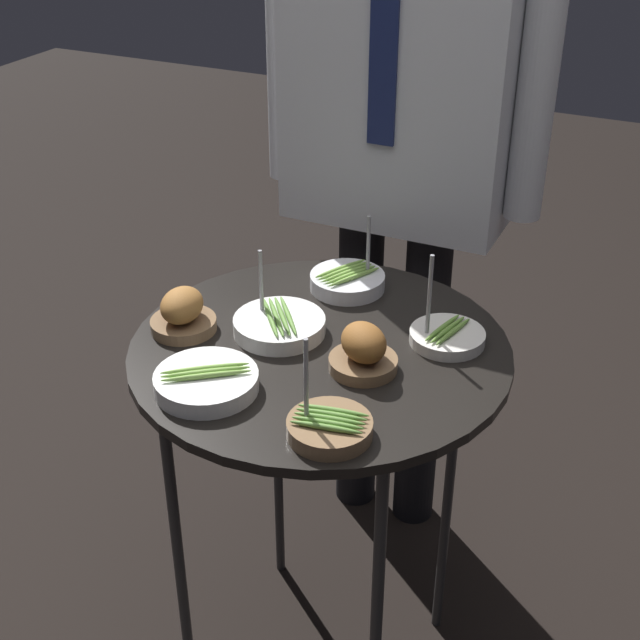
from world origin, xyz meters
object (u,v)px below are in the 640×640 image
at_px(bowl_asparagus_center, 279,325).
at_px(bowl_asparagus_front_center, 206,381).
at_px(bowl_asparagus_mid_right, 348,281).
at_px(bowl_asparagus_back_right, 329,426).
at_px(bowl_roast_front_left, 363,351).
at_px(serving_cart, 320,378).
at_px(bowl_asparagus_far_rim, 447,336).
at_px(bowl_roast_front_right, 183,313).
at_px(waiter_figure, 402,112).

xyz_separation_m(bowl_asparagus_center, bowl_asparagus_front_center, (-0.02, -0.20, -0.00)).
bearing_deg(bowl_asparagus_mid_right, bowl_asparagus_back_right, -69.77).
distance_m(bowl_asparagus_mid_right, bowl_roast_front_left, 0.27).
xyz_separation_m(serving_cart, bowl_asparagus_back_right, (0.11, -0.21, 0.08)).
distance_m(bowl_roast_front_left, bowl_asparagus_back_right, 0.18).
xyz_separation_m(bowl_asparagus_mid_right, bowl_asparagus_far_rim, (0.23, -0.10, -0.00)).
relative_size(serving_cart, bowl_asparagus_mid_right, 5.43).
height_order(bowl_roast_front_left, bowl_asparagus_back_right, bowl_asparagus_back_right).
height_order(bowl_asparagus_far_rim, bowl_roast_front_right, bowl_asparagus_far_rim).
bearing_deg(waiter_figure, bowl_asparagus_center, -92.75).
bearing_deg(bowl_roast_front_right, waiter_figure, 72.40).
height_order(bowl_asparagus_center, bowl_asparagus_mid_right, bowl_asparagus_mid_right).
bearing_deg(bowl_asparagus_far_rim, bowl_roast_front_right, -160.14).
bearing_deg(bowl_asparagus_back_right, bowl_roast_front_left, 97.14).
relative_size(bowl_asparagus_far_rim, waiter_figure, 0.10).
bearing_deg(bowl_asparagus_center, bowl_asparagus_mid_right, 77.94).
relative_size(bowl_asparagus_mid_right, bowl_roast_front_left, 1.26).
bearing_deg(bowl_roast_front_left, bowl_asparagus_front_center, -141.67).
xyz_separation_m(bowl_asparagus_front_center, waiter_figure, (0.05, 0.69, 0.23)).
bearing_deg(serving_cart, bowl_asparagus_front_center, -118.93).
height_order(bowl_asparagus_back_right, waiter_figure, waiter_figure).
xyz_separation_m(bowl_asparagus_center, waiter_figure, (0.02, 0.50, 0.23)).
distance_m(serving_cart, bowl_asparagus_mid_right, 0.22).
relative_size(bowl_asparagus_center, waiter_figure, 0.10).
height_order(bowl_roast_front_right, bowl_asparagus_back_right, bowl_asparagus_back_right).
xyz_separation_m(bowl_roast_front_right, bowl_asparagus_front_center, (0.13, -0.14, -0.02)).
bearing_deg(bowl_roast_front_left, bowl_asparagus_back_right, -82.86).
relative_size(bowl_asparagus_mid_right, bowl_asparagus_far_rim, 0.87).
distance_m(bowl_asparagus_mid_right, bowl_asparagus_front_center, 0.40).
height_order(serving_cart, bowl_roast_front_right, bowl_roast_front_right).
distance_m(bowl_asparagus_center, bowl_asparagus_back_right, 0.30).
relative_size(bowl_roast_front_left, bowl_asparagus_back_right, 0.72).
height_order(bowl_asparagus_center, bowl_roast_front_right, bowl_asparagus_center).
xyz_separation_m(bowl_roast_front_right, waiter_figure, (0.18, 0.56, 0.22)).
distance_m(bowl_asparagus_center, bowl_asparagus_front_center, 0.20).
relative_size(bowl_asparagus_back_right, waiter_figure, 0.10).
relative_size(bowl_roast_front_right, waiter_figure, 0.07).
xyz_separation_m(bowl_asparagus_mid_right, bowl_roast_front_left, (0.13, -0.24, 0.02)).
distance_m(bowl_asparagus_back_right, bowl_asparagus_front_center, 0.22).
xyz_separation_m(serving_cart, bowl_asparagus_mid_right, (-0.04, 0.20, 0.08)).
xyz_separation_m(serving_cart, bowl_asparagus_center, (-0.08, 0.01, 0.08)).
bearing_deg(bowl_asparagus_center, bowl_roast_front_right, -158.23).
height_order(bowl_roast_front_right, bowl_asparagus_front_center, bowl_roast_front_right).
height_order(bowl_roast_front_left, bowl_asparagus_far_rim, bowl_asparagus_far_rim).
height_order(bowl_roast_front_right, waiter_figure, waiter_figure).
bearing_deg(serving_cart, waiter_figure, 96.46).
xyz_separation_m(bowl_asparagus_center, bowl_roast_front_left, (0.17, -0.04, 0.02)).
bearing_deg(bowl_asparagus_back_right, bowl_asparagus_mid_right, 110.23).
bearing_deg(bowl_roast_front_right, bowl_asparagus_back_right, -24.78).
xyz_separation_m(bowl_asparagus_far_rim, bowl_asparagus_front_center, (-0.29, -0.29, 0.00)).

